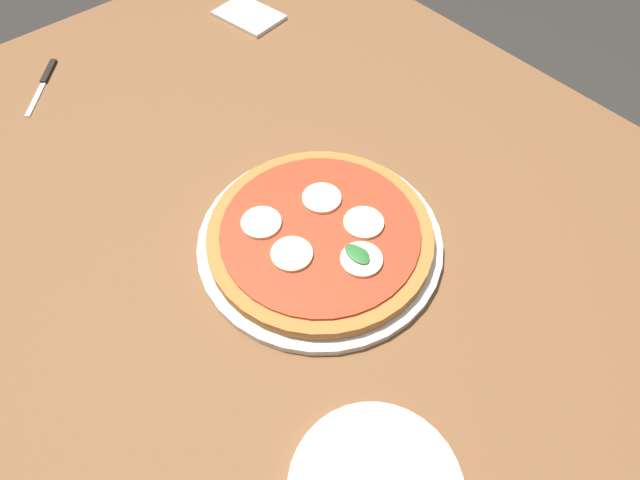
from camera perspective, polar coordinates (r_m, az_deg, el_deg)
ground_plane at (r=1.45m, az=-1.39°, el=-17.49°), size 6.00×6.00×0.00m
dining_table at (r=0.86m, az=-2.24°, el=-3.05°), size 1.49×1.18×0.74m
serving_tray at (r=0.79m, az=0.00°, el=-0.17°), size 0.35×0.35×0.01m
pizza at (r=0.77m, az=0.02°, el=0.55°), size 0.32×0.32×0.03m
napkin at (r=1.23m, az=-7.33°, el=21.97°), size 0.14×0.11×0.01m
knife at (r=1.16m, az=-26.51°, el=14.55°), size 0.13×0.11×0.01m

